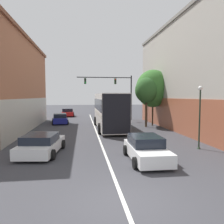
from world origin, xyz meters
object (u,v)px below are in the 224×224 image
Objects in this scene: traffic_signal_gantry at (115,88)px; parked_car_left_mid at (68,113)px; street_tree_far at (153,89)px; bus at (109,109)px; parked_car_left_near at (60,119)px; hatchback_foreground at (146,149)px; street_tree_near at (146,90)px; street_lamp at (200,115)px; parked_car_left_far at (41,144)px.

parked_car_left_mid is at bearing 135.47° from traffic_signal_gantry.
street_tree_far is (10.60, -13.15, 3.65)m from parked_car_left_mid.
bus reaches higher than parked_car_left_near.
hatchback_foreground is 0.97× the size of parked_car_left_near.
parked_car_left_mid reaches higher than hatchback_foreground.
parked_car_left_mid is 17.41m from street_tree_near.
street_lamp is 11.54m from street_tree_far.
bus is 7.72m from parked_car_left_near.
parked_car_left_far is (0.10, -24.43, -0.07)m from parked_car_left_mid.
bus is at bearing -103.12° from traffic_signal_gantry.
bus is at bearing -161.24° from street_tree_far.
bus is 2.50× the size of hatchback_foreground.
parked_car_left_far is 0.80× the size of street_tree_near.
street_tree_far reaches higher than parked_car_left_far.
traffic_signal_gantry is (7.42, 2.79, 3.98)m from parked_car_left_near.
traffic_signal_gantry is at bearing -75.83° from parked_car_left_near.
parked_car_left_mid is 0.74× the size of street_tree_near.
hatchback_foreground is (0.59, -11.52, -1.45)m from bus.
hatchback_foreground is 6.13m from parked_car_left_far.
hatchback_foreground reaches higher than parked_car_left_near.
traffic_signal_gantry is 17.86m from street_lamp.
parked_car_left_mid is 10.76m from traffic_signal_gantry.
parked_car_left_far is 14.35m from street_tree_near.
street_tree_near is 0.85× the size of street_tree_far.
parked_car_left_near is 11.97m from street_tree_far.
parked_car_left_far is 0.67× the size of street_tree_far.
hatchback_foreground is at bearing -166.16° from parked_car_left_near.
parked_car_left_mid is at bearing 13.15° from hatchback_foreground.
bus is 8.53m from traffic_signal_gantry.
street_tree_far reaches higher than street_lamp.
street_tree_far is (10.50, 11.28, 3.72)m from parked_car_left_far.
parked_car_left_mid is at bearing 128.86° from street_tree_far.
street_tree_near reaches higher than parked_car_left_far.
parked_car_left_near is at bearing -159.37° from traffic_signal_gantry.
street_tree_far is at bearing -36.03° from parked_car_left_far.
parked_car_left_near is at bearing 8.43° from parked_car_left_far.
street_tree_near reaches higher than parked_car_left_near.
parked_car_left_mid reaches higher than parked_car_left_far.
bus is at bearing 116.40° from street_lamp.
street_tree_far is at bearing -71.46° from bus.
bus is 10.90m from parked_car_left_far.
parked_car_left_far is at bearing 179.71° from street_lamp.
street_tree_near is (9.52, -14.17, 3.40)m from parked_car_left_mid.
parked_car_left_mid is 17.28m from street_tree_far.
parked_car_left_far is at bearing -132.57° from street_tree_near.
bus is 11.62m from hatchback_foreground.
parked_car_left_mid is (-5.28, 14.96, -1.41)m from bus.
bus is 2.32× the size of parked_car_left_far.
hatchback_foreground reaches higher than parked_car_left_far.
hatchback_foreground is at bearing -93.69° from traffic_signal_gantry.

